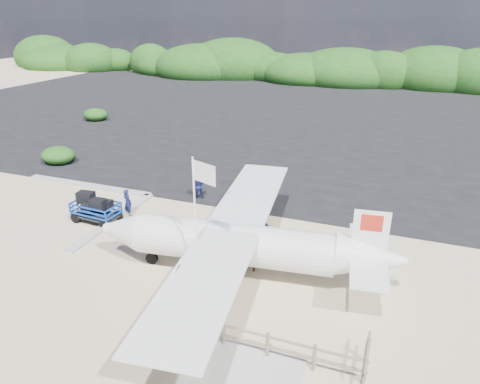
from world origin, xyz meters
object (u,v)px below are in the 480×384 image
object	(u,v)px
baggage_cart	(98,222)
aircraft_large	(407,131)
crew_b	(198,186)
crew_a	(128,202)
crew_c	(262,232)
aircraft_small	(265,107)
flagpole	(199,291)
signboard	(236,270)

from	to	relation	value
baggage_cart	aircraft_large	world-z (taller)	aircraft_large
crew_b	crew_a	bearing A→B (deg)	38.94
baggage_cart	aircraft_large	size ratio (longest dim) A/B	0.18
baggage_cart	crew_c	bearing A→B (deg)	6.12
baggage_cart	aircraft_small	bearing A→B (deg)	94.83
flagpole	aircraft_small	bearing A→B (deg)	103.08
aircraft_small	crew_b	bearing A→B (deg)	54.49
aircraft_large	flagpole	bearing A→B (deg)	68.78
crew_b	crew_c	bearing A→B (deg)	125.41
signboard	flagpole	bearing A→B (deg)	-129.94
crew_c	baggage_cart	bearing A→B (deg)	17.56
signboard	crew_a	world-z (taller)	crew_a
crew_c	signboard	bearing A→B (deg)	91.45
baggage_cart	crew_c	xyz separation A→B (m)	(9.03, 0.33, 0.94)
crew_a	aircraft_large	bearing A→B (deg)	-101.68
flagpole	aircraft_small	xyz separation A→B (m)	(-8.09, 34.81, 0.00)
crew_a	crew_b	xyz separation A→B (m)	(2.54, 3.50, 0.02)
crew_a	aircraft_small	world-z (taller)	crew_a
aircraft_large	signboard	bearing A→B (deg)	69.52
baggage_cart	crew_c	world-z (taller)	crew_c
flagpole	crew_c	xyz separation A→B (m)	(1.37, 3.96, 0.94)
signboard	crew_b	bearing A→B (deg)	111.31
flagpole	crew_c	bearing A→B (deg)	70.84
crew_a	aircraft_large	size ratio (longest dim) A/B	0.10
crew_a	crew_c	bearing A→B (deg)	-168.47
crew_a	aircraft_small	bearing A→B (deg)	-68.79
aircraft_small	aircraft_large	bearing A→B (deg)	115.99
signboard	aircraft_large	world-z (taller)	aircraft_large
baggage_cart	crew_a	xyz separation A→B (m)	(1.10, 1.27, 0.77)
baggage_cart	crew_b	xyz separation A→B (m)	(3.64, 4.77, 0.79)
aircraft_small	crew_a	bearing A→B (deg)	48.65
baggage_cart	flagpole	distance (m)	8.47
flagpole	signboard	size ratio (longest dim) A/B	3.15
baggage_cart	aircraft_large	xyz separation A→B (m)	(15.13, 25.61, 0.00)
baggage_cart	signboard	size ratio (longest dim) A/B	1.49
signboard	aircraft_small	distance (m)	34.11
signboard	aircraft_large	xyz separation A→B (m)	(6.61, 27.33, 0.00)
crew_a	crew_c	world-z (taller)	crew_c
baggage_cart	crew_b	bearing A→B (deg)	56.65
crew_c	aircraft_large	distance (m)	26.02
crew_b	aircraft_large	bearing A→B (deg)	-133.96
crew_a	aircraft_large	world-z (taller)	aircraft_large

